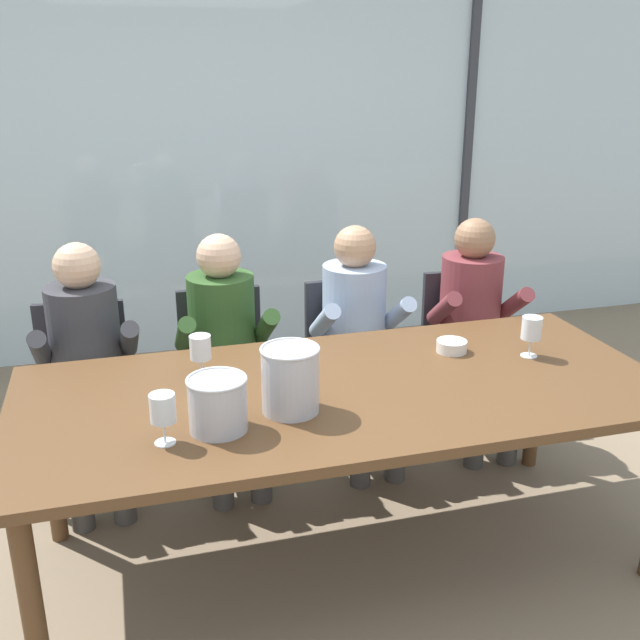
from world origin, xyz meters
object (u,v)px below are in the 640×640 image
(person_olive_shirt, at_px, (225,343))
(wine_glass_near_bucket, at_px, (531,330))
(ice_bucket_primary, at_px, (290,378))
(person_pale_blue_shirt, at_px, (359,330))
(chair_right_of_center, at_px, (464,341))
(person_maroon_top, at_px, (475,318))
(tasting_bowl, at_px, (452,346))
(wine_glass_by_left_taster, at_px, (200,349))
(person_charcoal_jacket, at_px, (87,357))
(chair_center, at_px, (350,351))
(chair_near_curtain, at_px, (83,382))
(chair_left_of_center, at_px, (223,363))
(dining_table, at_px, (345,402))
(wine_glass_center_pour, at_px, (163,409))
(ice_bucket_secondary, at_px, (218,403))

(person_olive_shirt, height_order, wine_glass_near_bucket, person_olive_shirt)
(ice_bucket_primary, bearing_deg, person_olive_shirt, 95.35)
(person_olive_shirt, bearing_deg, person_pale_blue_shirt, -0.58)
(ice_bucket_primary, bearing_deg, wine_glass_near_bucket, 11.42)
(chair_right_of_center, bearing_deg, person_maroon_top, -91.92)
(ice_bucket_primary, distance_m, tasting_bowl, 0.87)
(person_maroon_top, relative_size, tasting_bowl, 9.16)
(person_olive_shirt, height_order, wine_glass_by_left_taster, person_olive_shirt)
(person_charcoal_jacket, xyz_separation_m, wine_glass_by_left_taster, (0.45, -0.58, 0.21))
(chair_center, relative_size, ice_bucket_primary, 3.61)
(wine_glass_by_left_taster, relative_size, wine_glass_near_bucket, 1.00)
(chair_near_curtain, relative_size, person_olive_shirt, 0.73)
(chair_near_curtain, distance_m, chair_right_of_center, 1.99)
(person_olive_shirt, bearing_deg, chair_right_of_center, 4.67)
(chair_left_of_center, distance_m, wine_glass_near_bucket, 1.52)
(person_charcoal_jacket, distance_m, person_maroon_top, 1.94)
(dining_table, xyz_separation_m, person_charcoal_jacket, (-0.97, 0.82, -0.03))
(person_charcoal_jacket, relative_size, person_olive_shirt, 1.00)
(chair_left_of_center, distance_m, wine_glass_by_left_taster, 0.86)
(person_olive_shirt, height_order, person_pale_blue_shirt, same)
(ice_bucket_primary, distance_m, wine_glass_near_bucket, 1.11)
(person_maroon_top, height_order, wine_glass_by_left_taster, person_maroon_top)
(tasting_bowl, height_order, wine_glass_near_bucket, wine_glass_near_bucket)
(dining_table, xyz_separation_m, person_olive_shirt, (-0.34, 0.82, -0.03))
(dining_table, distance_m, wine_glass_center_pour, 0.76)
(wine_glass_center_pour, bearing_deg, ice_bucket_primary, 14.92)
(chair_center, relative_size, ice_bucket_secondary, 4.23)
(wine_glass_center_pour, bearing_deg, chair_center, 49.86)
(dining_table, bearing_deg, person_olive_shirt, 112.29)
(person_maroon_top, relative_size, wine_glass_center_pour, 6.83)
(chair_near_curtain, distance_m, chair_left_of_center, 0.68)
(wine_glass_by_left_taster, xyz_separation_m, wine_glass_near_bucket, (1.35, -0.16, 0.00))
(person_olive_shirt, height_order, wine_glass_center_pour, person_olive_shirt)
(tasting_bowl, relative_size, wine_glass_center_pour, 0.75)
(dining_table, bearing_deg, wine_glass_near_bucket, 5.45)
(tasting_bowl, bearing_deg, person_olive_shirt, 145.56)
(chair_near_curtain, distance_m, person_pale_blue_shirt, 1.35)
(person_pale_blue_shirt, xyz_separation_m, wine_glass_near_bucket, (0.50, -0.74, 0.21))
(chair_left_of_center, xyz_separation_m, ice_bucket_secondary, (-0.19, -1.19, 0.36))
(dining_table, height_order, wine_glass_center_pour, wine_glass_center_pour)
(chair_right_of_center, distance_m, person_maroon_top, 0.21)
(wine_glass_near_bucket, bearing_deg, person_pale_blue_shirt, 124.25)
(chair_near_curtain, relative_size, wine_glass_center_pour, 4.99)
(tasting_bowl, bearing_deg, chair_near_curtain, 154.96)
(chair_right_of_center, bearing_deg, dining_table, -132.26)
(person_charcoal_jacket, distance_m, wine_glass_center_pour, 1.13)
(ice_bucket_primary, bearing_deg, chair_near_curtain, 125.06)
(wine_glass_near_bucket, bearing_deg, dining_table, -174.55)
(chair_left_of_center, bearing_deg, ice_bucket_primary, -84.18)
(person_charcoal_jacket, xyz_separation_m, wine_glass_center_pour, (0.27, -1.08, 0.22))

